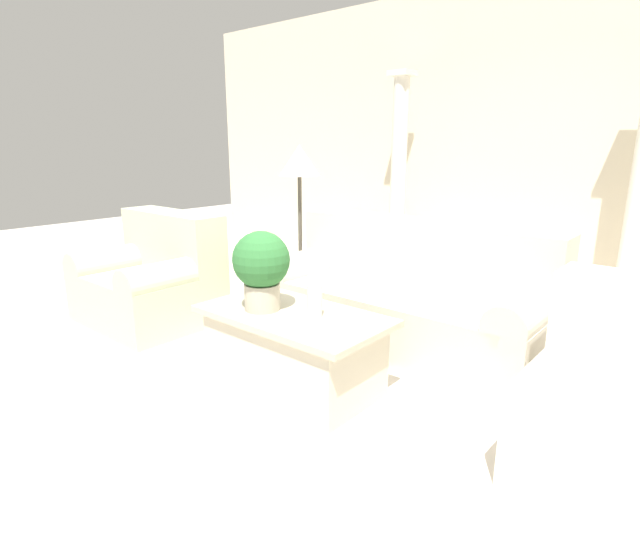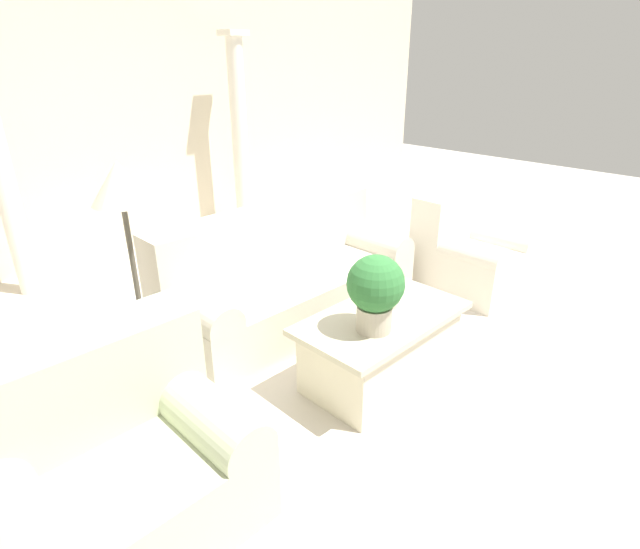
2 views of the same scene
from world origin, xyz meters
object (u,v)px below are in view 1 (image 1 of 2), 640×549
at_px(potted_plant, 261,266).
at_px(floor_lamp, 299,169).
at_px(sofa_long, 406,296).
at_px(loveseat, 153,278).
at_px(armchair, 636,403).
at_px(coffee_table, 293,349).

relative_size(potted_plant, floor_lamp, 0.33).
distance_m(sofa_long, loveseat, 2.14).
bearing_deg(loveseat, sofa_long, 27.08).
relative_size(loveseat, armchair, 1.28).
distance_m(sofa_long, floor_lamp, 1.51).
bearing_deg(armchair, sofa_long, 155.91).
relative_size(sofa_long, loveseat, 1.91).
bearing_deg(armchair, loveseat, -176.01).
relative_size(floor_lamp, armchair, 1.68).
xyz_separation_m(potted_plant, floor_lamp, (-0.88, 1.31, 0.50)).
bearing_deg(floor_lamp, potted_plant, -55.91).
distance_m(loveseat, coffee_table, 1.79).
height_order(sofa_long, armchair, sofa_long).
xyz_separation_m(sofa_long, armchair, (1.63, -0.73, -0.00)).
relative_size(coffee_table, floor_lamp, 0.80).
height_order(potted_plant, floor_lamp, floor_lamp).
bearing_deg(loveseat, coffee_table, -4.30).
relative_size(sofa_long, potted_plant, 4.37).
distance_m(potted_plant, armchair, 2.04).
bearing_deg(potted_plant, armchair, 13.15).
relative_size(sofa_long, armchair, 2.44).
xyz_separation_m(sofa_long, potted_plant, (-0.32, -1.18, 0.41)).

